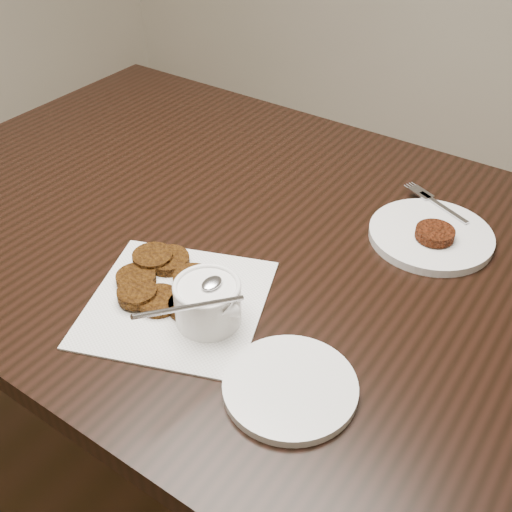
{
  "coord_description": "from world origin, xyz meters",
  "views": [
    {
      "loc": [
        0.59,
        -0.6,
        1.4
      ],
      "look_at": [
        0.15,
        0.03,
        0.8
      ],
      "focal_mm": 43.17,
      "sensor_mm": 36.0,
      "label": 1
    }
  ],
  "objects_px": {
    "table": "(254,370)",
    "napkin": "(177,303)",
    "sauce_ramekin": "(207,285)",
    "plate_empty": "(290,387)",
    "plate_with_patty": "(431,232)"
  },
  "relations": [
    {
      "from": "plate_empty",
      "to": "table",
      "type": "bearing_deg",
      "value": 132.37
    },
    {
      "from": "table",
      "to": "plate_empty",
      "type": "xyz_separation_m",
      "value": [
        0.25,
        -0.27,
        0.38
      ]
    },
    {
      "from": "sauce_ramekin",
      "to": "plate_empty",
      "type": "relative_size",
      "value": 0.75
    },
    {
      "from": "sauce_ramekin",
      "to": "table",
      "type": "bearing_deg",
      "value": 108.38
    },
    {
      "from": "table",
      "to": "sauce_ramekin",
      "type": "height_order",
      "value": "sauce_ramekin"
    },
    {
      "from": "table",
      "to": "sauce_ramekin",
      "type": "distance_m",
      "value": 0.51
    },
    {
      "from": "table",
      "to": "napkin",
      "type": "bearing_deg",
      "value": -87.2
    },
    {
      "from": "sauce_ramekin",
      "to": "plate_empty",
      "type": "distance_m",
      "value": 0.19
    },
    {
      "from": "table",
      "to": "plate_empty",
      "type": "height_order",
      "value": "plate_empty"
    },
    {
      "from": "napkin",
      "to": "plate_with_patty",
      "type": "height_order",
      "value": "plate_with_patty"
    },
    {
      "from": "table",
      "to": "napkin",
      "type": "relative_size",
      "value": 5.57
    },
    {
      "from": "plate_empty",
      "to": "plate_with_patty",
      "type": "bearing_deg",
      "value": 86.96
    },
    {
      "from": "table",
      "to": "plate_with_patty",
      "type": "xyz_separation_m",
      "value": [
        0.27,
        0.16,
        0.39
      ]
    },
    {
      "from": "napkin",
      "to": "sauce_ramekin",
      "type": "distance_m",
      "value": 0.1
    },
    {
      "from": "sauce_ramekin",
      "to": "plate_with_patty",
      "type": "distance_m",
      "value": 0.44
    }
  ]
}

